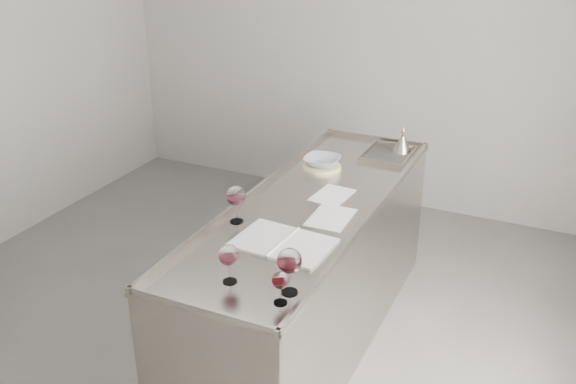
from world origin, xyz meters
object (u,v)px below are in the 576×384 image
at_px(wine_glass_left, 236,197).
at_px(ceramic_bowl, 322,161).
at_px(wine_glass_small, 280,281).
at_px(counter, 310,273).
at_px(wine_glass_right, 289,262).
at_px(wine_funnel, 402,144).
at_px(notebook, 283,243).
at_px(wine_glass_middle, 229,256).

relative_size(wine_glass_left, ceramic_bowl, 0.91).
height_order(wine_glass_small, ceramic_bowl, wine_glass_small).
bearing_deg(counter, wine_glass_right, -72.90).
bearing_deg(wine_glass_left, wine_glass_right, -42.68).
bearing_deg(wine_glass_right, wine_funnel, 91.07).
distance_m(wine_glass_right, ceramic_bowl, 1.48).
bearing_deg(wine_glass_small, wine_glass_left, 132.65).
xyz_separation_m(wine_glass_right, notebook, (-0.21, 0.39, -0.15)).
bearing_deg(wine_glass_small, counter, 105.62).
relative_size(counter, ceramic_bowl, 10.49).
relative_size(wine_glass_middle, wine_funnel, 1.01).
relative_size(notebook, wine_funnel, 2.73).
xyz_separation_m(counter, wine_glass_left, (-0.28, -0.39, 0.62)).
bearing_deg(wine_glass_right, counter, 107.10).
bearing_deg(wine_glass_right, wine_glass_left, 137.32).
distance_m(notebook, ceramic_bowl, 1.05).
distance_m(wine_glass_left, wine_glass_right, 0.75).
bearing_deg(wine_glass_small, notebook, 114.25).
height_order(wine_glass_middle, wine_glass_small, wine_glass_middle).
height_order(counter, wine_glass_left, wine_glass_left).
bearing_deg(wine_glass_left, wine_funnel, 70.12).
distance_m(wine_glass_left, notebook, 0.38).
relative_size(wine_glass_middle, ceramic_bowl, 0.81).
xyz_separation_m(wine_glass_left, wine_glass_right, (0.55, -0.51, 0.01)).
xyz_separation_m(wine_glass_left, wine_glass_middle, (0.27, -0.54, -0.02)).
xyz_separation_m(wine_glass_left, wine_glass_small, (0.55, -0.60, -0.04)).
distance_m(wine_glass_right, wine_glass_small, 0.10).
distance_m(wine_glass_left, ceramic_bowl, 0.92).
height_order(wine_glass_left, wine_glass_middle, wine_glass_left).
height_order(wine_glass_right, ceramic_bowl, wine_glass_right).
xyz_separation_m(ceramic_bowl, wine_funnel, (0.39, 0.51, 0.01)).
height_order(counter, wine_glass_middle, wine_glass_middle).
bearing_deg(counter, wine_glass_middle, -90.46).
xyz_separation_m(wine_glass_middle, wine_glass_right, (0.28, 0.04, 0.02)).
bearing_deg(ceramic_bowl, wine_glass_small, -74.26).
distance_m(wine_glass_middle, notebook, 0.45).
height_order(wine_glass_left, wine_funnel, wine_glass_left).
height_order(wine_glass_right, wine_glass_small, wine_glass_right).
height_order(ceramic_bowl, wine_funnel, wine_funnel).
bearing_deg(wine_glass_left, wine_glass_small, -47.35).
height_order(notebook, ceramic_bowl, ceramic_bowl).
xyz_separation_m(notebook, ceramic_bowl, (-0.21, 1.03, 0.04)).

